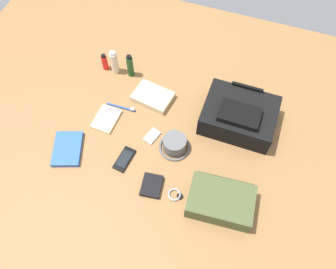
{
  "coord_description": "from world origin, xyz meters",
  "views": [
    {
      "loc": [
        0.27,
        -0.78,
        1.46
      ],
      "look_at": [
        0.0,
        0.0,
        0.04
      ],
      "focal_mm": 36.01,
      "sensor_mm": 36.0,
      "label": 1
    }
  ],
  "objects_px": {
    "lotion_bottle": "(114,62)",
    "notepad": "(106,119)",
    "sunscreen_spray": "(105,62)",
    "toothbrush": "(123,107)",
    "folded_towel": "(153,97)",
    "backpack": "(239,115)",
    "cell_phone": "(124,159)",
    "toiletry_pouch": "(221,201)",
    "paperback_novel": "(68,149)",
    "shampoo_bottle": "(130,66)",
    "media_player": "(152,136)",
    "wallet": "(152,186)",
    "wristwatch": "(175,195)",
    "bucket_hat": "(175,144)"
  },
  "relations": [
    {
      "from": "bucket_hat",
      "to": "wristwatch",
      "type": "bearing_deg",
      "value": -70.57
    },
    {
      "from": "backpack",
      "to": "notepad",
      "type": "bearing_deg",
      "value": -161.91
    },
    {
      "from": "wallet",
      "to": "folded_towel",
      "type": "height_order",
      "value": "folded_towel"
    },
    {
      "from": "shampoo_bottle",
      "to": "folded_towel",
      "type": "height_order",
      "value": "shampoo_bottle"
    },
    {
      "from": "bucket_hat",
      "to": "wallet",
      "type": "xyz_separation_m",
      "value": [
        -0.03,
        -0.23,
        -0.02
      ]
    },
    {
      "from": "backpack",
      "to": "wallet",
      "type": "relative_size",
      "value": 3.23
    },
    {
      "from": "backpack",
      "to": "toothbrush",
      "type": "xyz_separation_m",
      "value": [
        -0.59,
        -0.11,
        -0.06
      ]
    },
    {
      "from": "paperback_novel",
      "to": "cell_phone",
      "type": "height_order",
      "value": "paperback_novel"
    },
    {
      "from": "backpack",
      "to": "notepad",
      "type": "xyz_separation_m",
      "value": [
        -0.64,
        -0.21,
        -0.06
      ]
    },
    {
      "from": "wristwatch",
      "to": "toiletry_pouch",
      "type": "bearing_deg",
      "value": 7.3
    },
    {
      "from": "media_player",
      "to": "wallet",
      "type": "height_order",
      "value": "wallet"
    },
    {
      "from": "backpack",
      "to": "media_player",
      "type": "xyz_separation_m",
      "value": [
        -0.38,
        -0.22,
        -0.06
      ]
    },
    {
      "from": "shampoo_bottle",
      "to": "media_player",
      "type": "height_order",
      "value": "shampoo_bottle"
    },
    {
      "from": "backpack",
      "to": "lotion_bottle",
      "type": "height_order",
      "value": "backpack"
    },
    {
      "from": "shampoo_bottle",
      "to": "notepad",
      "type": "relative_size",
      "value": 0.97
    },
    {
      "from": "lotion_bottle",
      "to": "notepad",
      "type": "height_order",
      "value": "lotion_bottle"
    },
    {
      "from": "toiletry_pouch",
      "to": "cell_phone",
      "type": "relative_size",
      "value": 2.18
    },
    {
      "from": "toiletry_pouch",
      "to": "wristwatch",
      "type": "distance_m",
      "value": 0.21
    },
    {
      "from": "lotion_bottle",
      "to": "sunscreen_spray",
      "type": "bearing_deg",
      "value": 178.76
    },
    {
      "from": "sunscreen_spray",
      "to": "lotion_bottle",
      "type": "distance_m",
      "value": 0.07
    },
    {
      "from": "cell_phone",
      "to": "folded_towel",
      "type": "bearing_deg",
      "value": 89.82
    },
    {
      "from": "wristwatch",
      "to": "folded_towel",
      "type": "bearing_deg",
      "value": 121.13
    },
    {
      "from": "paperback_novel",
      "to": "notepad",
      "type": "height_order",
      "value": "paperback_novel"
    },
    {
      "from": "lotion_bottle",
      "to": "paperback_novel",
      "type": "height_order",
      "value": "lotion_bottle"
    },
    {
      "from": "backpack",
      "to": "notepad",
      "type": "distance_m",
      "value": 0.67
    },
    {
      "from": "backpack",
      "to": "toiletry_pouch",
      "type": "xyz_separation_m",
      "value": [
        0.03,
        -0.45,
        -0.02
      ]
    },
    {
      "from": "toiletry_pouch",
      "to": "shampoo_bottle",
      "type": "bearing_deg",
      "value": 139.44
    },
    {
      "from": "paperback_novel",
      "to": "media_player",
      "type": "xyz_separation_m",
      "value": [
        0.36,
        0.21,
        -0.01
      ]
    },
    {
      "from": "backpack",
      "to": "media_player",
      "type": "distance_m",
      "value": 0.45
    },
    {
      "from": "toothbrush",
      "to": "toiletry_pouch",
      "type": "bearing_deg",
      "value": -28.79
    },
    {
      "from": "paperback_novel",
      "to": "notepad",
      "type": "xyz_separation_m",
      "value": [
        0.1,
        0.22,
        -0.0
      ]
    },
    {
      "from": "backpack",
      "to": "wristwatch",
      "type": "xyz_separation_m",
      "value": [
        -0.17,
        -0.47,
        -0.06
      ]
    },
    {
      "from": "wallet",
      "to": "folded_towel",
      "type": "relative_size",
      "value": 0.55
    },
    {
      "from": "wristwatch",
      "to": "notepad",
      "type": "xyz_separation_m",
      "value": [
        -0.47,
        0.27,
        0.0
      ]
    },
    {
      "from": "lotion_bottle",
      "to": "media_player",
      "type": "bearing_deg",
      "value": -44.11
    },
    {
      "from": "wallet",
      "to": "sunscreen_spray",
      "type": "bearing_deg",
      "value": 122.92
    },
    {
      "from": "wristwatch",
      "to": "wallet",
      "type": "bearing_deg",
      "value": 178.28
    },
    {
      "from": "toiletry_pouch",
      "to": "paperback_novel",
      "type": "relative_size",
      "value": 1.35
    },
    {
      "from": "backpack",
      "to": "folded_towel",
      "type": "relative_size",
      "value": 1.78
    },
    {
      "from": "toiletry_pouch",
      "to": "folded_towel",
      "type": "xyz_separation_m",
      "value": [
        -0.49,
        0.45,
        -0.03
      ]
    },
    {
      "from": "notepad",
      "to": "toothbrush",
      "type": "bearing_deg",
      "value": 64.58
    },
    {
      "from": "sunscreen_spray",
      "to": "toothbrush",
      "type": "relative_size",
      "value": 0.65
    },
    {
      "from": "sunscreen_spray",
      "to": "folded_towel",
      "type": "height_order",
      "value": "sunscreen_spray"
    },
    {
      "from": "lotion_bottle",
      "to": "shampoo_bottle",
      "type": "relative_size",
      "value": 1.03
    },
    {
      "from": "paperback_novel",
      "to": "wallet",
      "type": "relative_size",
      "value": 2.0
    },
    {
      "from": "media_player",
      "to": "notepad",
      "type": "xyz_separation_m",
      "value": [
        -0.26,
        0.01,
        0.0
      ]
    },
    {
      "from": "toiletry_pouch",
      "to": "sunscreen_spray",
      "type": "height_order",
      "value": "sunscreen_spray"
    },
    {
      "from": "media_player",
      "to": "folded_towel",
      "type": "bearing_deg",
      "value": 109.47
    },
    {
      "from": "shampoo_bottle",
      "to": "cell_phone",
      "type": "height_order",
      "value": "shampoo_bottle"
    },
    {
      "from": "backpack",
      "to": "cell_phone",
      "type": "relative_size",
      "value": 2.62
    }
  ]
}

